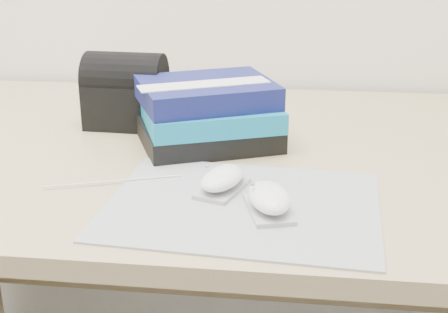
# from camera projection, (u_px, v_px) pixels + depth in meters

# --- Properties ---
(desk) EXTENTS (1.60, 0.80, 0.73)m
(desk) POSITION_uv_depth(u_px,v_px,m) (278.00, 251.00, 1.21)
(desk) COLOR tan
(desk) RESTS_ON ground
(mousepad) EXTENTS (0.39, 0.31, 0.00)m
(mousepad) POSITION_uv_depth(u_px,v_px,m) (243.00, 205.00, 0.86)
(mousepad) COLOR gray
(mousepad) RESTS_ON desk
(mouse_rear) EXTENTS (0.08, 0.10, 0.04)m
(mouse_rear) POSITION_uv_depth(u_px,v_px,m) (222.00, 179.00, 0.89)
(mouse_rear) COLOR #A5A4A7
(mouse_rear) RESTS_ON mousepad
(mouse_front) EXTENTS (0.08, 0.11, 0.04)m
(mouse_front) POSITION_uv_depth(u_px,v_px,m) (269.00, 199.00, 0.83)
(mouse_front) COLOR #A8A8AB
(mouse_front) RESTS_ON mousepad
(usb_cable) EXTENTS (0.19, 0.07, 0.00)m
(usb_cable) POSITION_uv_depth(u_px,v_px,m) (113.00, 181.00, 0.93)
(usb_cable) COLOR silver
(usb_cable) RESTS_ON mousepad
(book_stack) EXTENTS (0.28, 0.25, 0.11)m
(book_stack) POSITION_uv_depth(u_px,v_px,m) (208.00, 113.00, 1.07)
(book_stack) COLOR black
(book_stack) RESTS_ON desk
(pouch) EXTENTS (0.15, 0.11, 0.14)m
(pouch) POSITION_uv_depth(u_px,v_px,m) (126.00, 91.00, 1.16)
(pouch) COLOR black
(pouch) RESTS_ON desk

